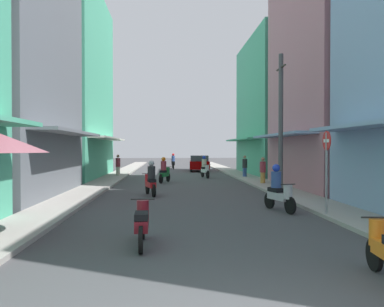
{
  "coord_description": "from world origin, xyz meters",
  "views": [
    {
      "loc": [
        -0.84,
        -3.68,
        2.13
      ],
      "look_at": [
        0.77,
        21.88,
        1.76
      ],
      "focal_mm": 35.89,
      "sensor_mm": 36.0,
      "label": 1
    }
  ],
  "objects_px": {
    "parked_car": "(199,163)",
    "pedestrian_foreground": "(263,171)",
    "motorbike_maroon": "(142,222)",
    "motorbike_silver": "(279,190)",
    "motorbike_black": "(173,162)",
    "motorbike_white": "(205,168)",
    "motorbike_red": "(151,180)",
    "pedestrian_far": "(245,167)",
    "pedestrian_midway": "(118,166)",
    "motorbike_green": "(165,171)",
    "street_sign_no_entry": "(327,161)",
    "utility_pole": "(281,124)"
  },
  "relations": [
    {
      "from": "motorbike_red",
      "to": "pedestrian_foreground",
      "type": "distance_m",
      "value": 7.7
    },
    {
      "from": "motorbike_silver",
      "to": "motorbike_maroon",
      "type": "bearing_deg",
      "value": -135.17
    },
    {
      "from": "motorbike_silver",
      "to": "street_sign_no_entry",
      "type": "relative_size",
      "value": 0.66
    },
    {
      "from": "motorbike_green",
      "to": "street_sign_no_entry",
      "type": "relative_size",
      "value": 0.65
    },
    {
      "from": "motorbike_maroon",
      "to": "motorbike_black",
      "type": "bearing_deg",
      "value": 87.96
    },
    {
      "from": "motorbike_maroon",
      "to": "pedestrian_foreground",
      "type": "distance_m",
      "value": 14.6
    },
    {
      "from": "pedestrian_midway",
      "to": "parked_car",
      "type": "bearing_deg",
      "value": 46.06
    },
    {
      "from": "pedestrian_midway",
      "to": "street_sign_no_entry",
      "type": "relative_size",
      "value": 0.62
    },
    {
      "from": "motorbike_maroon",
      "to": "pedestrian_foreground",
      "type": "bearing_deg",
      "value": 65.69
    },
    {
      "from": "motorbike_green",
      "to": "parked_car",
      "type": "height_order",
      "value": "motorbike_green"
    },
    {
      "from": "parked_car",
      "to": "pedestrian_foreground",
      "type": "relative_size",
      "value": 2.62
    },
    {
      "from": "motorbike_silver",
      "to": "motorbike_red",
      "type": "bearing_deg",
      "value": 135.1
    },
    {
      "from": "pedestrian_midway",
      "to": "motorbike_green",
      "type": "bearing_deg",
      "value": -54.27
    },
    {
      "from": "motorbike_red",
      "to": "utility_pole",
      "type": "height_order",
      "value": "utility_pole"
    },
    {
      "from": "pedestrian_foreground",
      "to": "pedestrian_midway",
      "type": "height_order",
      "value": "pedestrian_midway"
    },
    {
      "from": "street_sign_no_entry",
      "to": "pedestrian_far",
      "type": "bearing_deg",
      "value": 87.89
    },
    {
      "from": "motorbike_red",
      "to": "motorbike_white",
      "type": "distance_m",
      "value": 10.63
    },
    {
      "from": "pedestrian_far",
      "to": "motorbike_maroon",
      "type": "bearing_deg",
      "value": -108.1
    },
    {
      "from": "motorbike_maroon",
      "to": "motorbike_silver",
      "type": "distance_m",
      "value": 6.06
    },
    {
      "from": "motorbike_silver",
      "to": "utility_pole",
      "type": "relative_size",
      "value": 0.28
    },
    {
      "from": "motorbike_red",
      "to": "pedestrian_far",
      "type": "xyz_separation_m",
      "value": [
        6.18,
        9.51,
        0.1
      ]
    },
    {
      "from": "motorbike_black",
      "to": "motorbike_red",
      "type": "distance_m",
      "value": 22.17
    },
    {
      "from": "motorbike_black",
      "to": "pedestrian_midway",
      "type": "height_order",
      "value": "pedestrian_midway"
    },
    {
      "from": "pedestrian_midway",
      "to": "motorbike_red",
      "type": "bearing_deg",
      "value": -75.57
    },
    {
      "from": "motorbike_red",
      "to": "pedestrian_far",
      "type": "height_order",
      "value": "pedestrian_far"
    },
    {
      "from": "motorbike_maroon",
      "to": "motorbike_green",
      "type": "relative_size",
      "value": 1.05
    },
    {
      "from": "motorbike_silver",
      "to": "utility_pole",
      "type": "height_order",
      "value": "utility_pole"
    },
    {
      "from": "parked_car",
      "to": "pedestrian_midway",
      "type": "xyz_separation_m",
      "value": [
        -6.55,
        -6.79,
        0.08
      ]
    },
    {
      "from": "motorbike_red",
      "to": "utility_pole",
      "type": "relative_size",
      "value": 0.28
    },
    {
      "from": "motorbike_white",
      "to": "motorbike_red",
      "type": "bearing_deg",
      "value": -108.7
    },
    {
      "from": "parked_car",
      "to": "pedestrian_foreground",
      "type": "height_order",
      "value": "pedestrian_foreground"
    },
    {
      "from": "pedestrian_foreground",
      "to": "pedestrian_far",
      "type": "height_order",
      "value": "pedestrian_far"
    },
    {
      "from": "motorbike_red",
      "to": "motorbike_maroon",
      "type": "xyz_separation_m",
      "value": [
        0.21,
        -8.76,
        -0.2
      ]
    },
    {
      "from": "motorbike_maroon",
      "to": "utility_pole",
      "type": "xyz_separation_m",
      "value": [
        5.51,
        8.13,
        2.69
      ]
    },
    {
      "from": "motorbike_green",
      "to": "motorbike_white",
      "type": "bearing_deg",
      "value": 52.07
    },
    {
      "from": "motorbike_red",
      "to": "street_sign_no_entry",
      "type": "distance_m",
      "value": 8.09
    },
    {
      "from": "motorbike_maroon",
      "to": "motorbike_white",
      "type": "relative_size",
      "value": 1.01
    },
    {
      "from": "motorbike_green",
      "to": "motorbike_black",
      "type": "bearing_deg",
      "value": 87.3
    },
    {
      "from": "pedestrian_foreground",
      "to": "street_sign_no_entry",
      "type": "relative_size",
      "value": 0.6
    },
    {
      "from": "motorbike_red",
      "to": "motorbike_white",
      "type": "bearing_deg",
      "value": 71.3
    },
    {
      "from": "motorbike_black",
      "to": "motorbike_white",
      "type": "bearing_deg",
      "value": -80.11
    },
    {
      "from": "motorbike_maroon",
      "to": "motorbike_silver",
      "type": "bearing_deg",
      "value": 44.83
    },
    {
      "from": "motorbike_red",
      "to": "pedestrian_midway",
      "type": "xyz_separation_m",
      "value": [
        -2.88,
        11.21,
        0.12
      ]
    },
    {
      "from": "motorbike_maroon",
      "to": "pedestrian_midway",
      "type": "distance_m",
      "value": 20.21
    },
    {
      "from": "parked_car",
      "to": "pedestrian_midway",
      "type": "relative_size",
      "value": 2.55
    },
    {
      "from": "motorbike_red",
      "to": "pedestrian_midway",
      "type": "relative_size",
      "value": 1.07
    },
    {
      "from": "motorbike_maroon",
      "to": "pedestrian_midway",
      "type": "bearing_deg",
      "value": 98.79
    },
    {
      "from": "pedestrian_midway",
      "to": "motorbike_silver",
      "type": "bearing_deg",
      "value": -64.8
    },
    {
      "from": "motorbike_silver",
      "to": "pedestrian_far",
      "type": "bearing_deg",
      "value": 83.18
    },
    {
      "from": "motorbike_maroon",
      "to": "pedestrian_foreground",
      "type": "relative_size",
      "value": 1.13
    }
  ]
}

